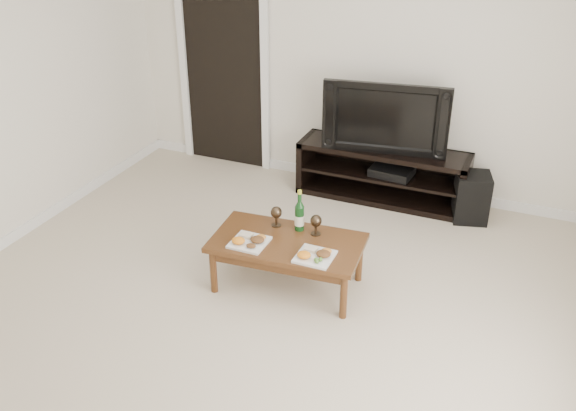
# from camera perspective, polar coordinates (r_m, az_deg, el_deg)

# --- Properties ---
(floor) EXTENTS (5.50, 5.50, 0.00)m
(floor) POSITION_cam_1_polar(r_m,az_deg,el_deg) (4.69, -4.04, -11.67)
(floor) COLOR beige
(floor) RESTS_ON ground
(back_wall) EXTENTS (5.00, 0.04, 2.60)m
(back_wall) POSITION_cam_1_polar(r_m,az_deg,el_deg) (6.42, 6.93, 12.57)
(back_wall) COLOR white
(back_wall) RESTS_ON ground
(doorway) EXTENTS (0.90, 0.02, 2.05)m
(doorway) POSITION_cam_1_polar(r_m,az_deg,el_deg) (7.04, -5.70, 11.67)
(doorway) COLOR black
(doorway) RESTS_ON ground
(media_console) EXTENTS (1.68, 0.45, 0.55)m
(media_console) POSITION_cam_1_polar(r_m,az_deg,el_deg) (6.45, 8.37, 2.81)
(media_console) COLOR black
(media_console) RESTS_ON ground
(television) EXTENTS (1.20, 0.33, 0.68)m
(television) POSITION_cam_1_polar(r_m,az_deg,el_deg) (6.22, 8.76, 7.96)
(television) COLOR black
(television) RESTS_ON media_console
(av_receiver) EXTENTS (0.43, 0.34, 0.08)m
(av_receiver) POSITION_cam_1_polar(r_m,az_deg,el_deg) (6.40, 9.22, 3.03)
(av_receiver) COLOR black
(av_receiver) RESTS_ON media_console
(subwoofer) EXTENTS (0.38, 0.38, 0.46)m
(subwoofer) POSITION_cam_1_polar(r_m,az_deg,el_deg) (6.26, 15.99, 0.71)
(subwoofer) COLOR black
(subwoofer) RESTS_ON ground
(coffee_table) EXTENTS (1.21, 0.73, 0.42)m
(coffee_table) POSITION_cam_1_polar(r_m,az_deg,el_deg) (5.08, -0.06, -5.16)
(coffee_table) COLOR #583018
(coffee_table) RESTS_ON ground
(plate_left) EXTENTS (0.27, 0.27, 0.07)m
(plate_left) POSITION_cam_1_polar(r_m,az_deg,el_deg) (4.92, -3.47, -3.05)
(plate_left) COLOR white
(plate_left) RESTS_ON coffee_table
(plate_right) EXTENTS (0.27, 0.27, 0.07)m
(plate_right) POSITION_cam_1_polar(r_m,az_deg,el_deg) (4.75, 2.40, -4.31)
(plate_right) COLOR white
(plate_right) RESTS_ON coffee_table
(wine_bottle) EXTENTS (0.07, 0.07, 0.35)m
(wine_bottle) POSITION_cam_1_polar(r_m,az_deg,el_deg) (5.03, 1.03, -0.43)
(wine_bottle) COLOR #0E3613
(wine_bottle) RESTS_ON coffee_table
(goblet_left) EXTENTS (0.09, 0.09, 0.17)m
(goblet_left) POSITION_cam_1_polar(r_m,az_deg,el_deg) (5.13, -1.05, -0.97)
(goblet_left) COLOR #3A2D1F
(goblet_left) RESTS_ON coffee_table
(goblet_right) EXTENTS (0.09, 0.09, 0.17)m
(goblet_right) POSITION_cam_1_polar(r_m,az_deg,el_deg) (5.02, 2.50, -1.72)
(goblet_right) COLOR #3A2D1F
(goblet_right) RESTS_ON coffee_table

